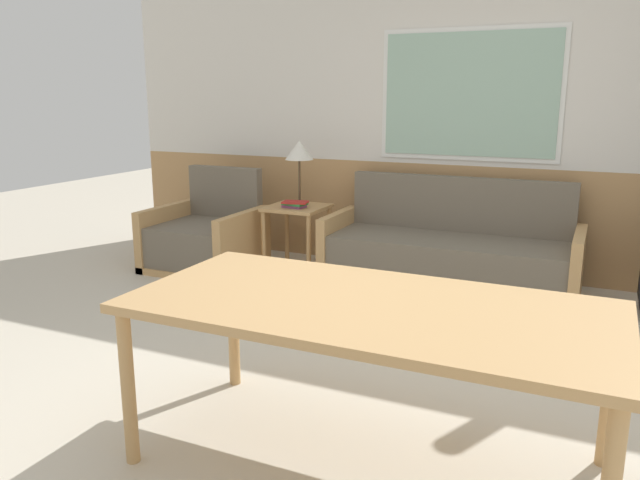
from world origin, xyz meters
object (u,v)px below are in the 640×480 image
at_px(armchair, 206,240).
at_px(table_lamp, 299,152).
at_px(side_table, 297,218).
at_px(dining_table, 369,317).
at_px(couch, 449,256).

distance_m(armchair, table_lamp, 1.18).
bearing_deg(side_table, dining_table, -57.76).
bearing_deg(couch, side_table, -178.05).
xyz_separation_m(table_lamp, dining_table, (1.68, -2.72, -0.39)).
relative_size(couch, armchair, 2.24).
bearing_deg(side_table, couch, 1.95).
bearing_deg(table_lamp, side_table, -79.61).
xyz_separation_m(armchair, dining_table, (2.45, -2.33, 0.41)).
xyz_separation_m(couch, dining_table, (0.28, -2.68, 0.41)).
distance_m(couch, armchair, 2.20).
distance_m(armchair, side_table, 0.87).
bearing_deg(couch, dining_table, -84.05).
distance_m(side_table, table_lamp, 0.59).
bearing_deg(table_lamp, armchair, -153.31).
relative_size(side_table, dining_table, 0.30).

